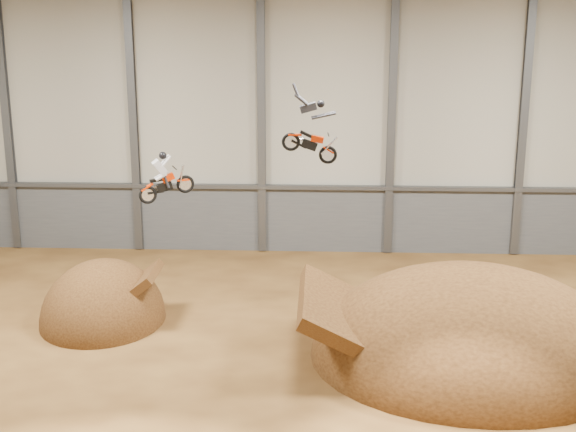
% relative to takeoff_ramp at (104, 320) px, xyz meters
% --- Properties ---
extents(floor, '(40.00, 40.00, 0.00)m').
position_rel_takeoff_ramp_xyz_m(floor, '(9.34, -4.95, 0.00)').
color(floor, '#4F3115').
rests_on(floor, ground).
extents(back_wall, '(40.00, 0.10, 14.00)m').
position_rel_takeoff_ramp_xyz_m(back_wall, '(9.34, 10.05, 7.00)').
color(back_wall, '#B2AD9D').
rests_on(back_wall, ground).
extents(lower_band_back, '(39.80, 0.18, 3.50)m').
position_rel_takeoff_ramp_xyz_m(lower_band_back, '(9.34, 9.95, 1.75)').
color(lower_band_back, '#505257').
rests_on(lower_band_back, ground).
extents(steel_rail, '(39.80, 0.35, 0.20)m').
position_rel_takeoff_ramp_xyz_m(steel_rail, '(9.34, 9.80, 3.55)').
color(steel_rail, '#47494F').
rests_on(steel_rail, lower_band_back).
extents(steel_column_0, '(0.40, 0.36, 13.90)m').
position_rel_takeoff_ramp_xyz_m(steel_column_0, '(-7.33, 9.85, 7.00)').
color(steel_column_0, '#47494F').
rests_on(steel_column_0, ground).
extents(steel_column_1, '(0.40, 0.36, 13.90)m').
position_rel_takeoff_ramp_xyz_m(steel_column_1, '(-0.66, 9.85, 7.00)').
color(steel_column_1, '#47494F').
rests_on(steel_column_1, ground).
extents(steel_column_2, '(0.40, 0.36, 13.90)m').
position_rel_takeoff_ramp_xyz_m(steel_column_2, '(6.00, 9.85, 7.00)').
color(steel_column_2, '#47494F').
rests_on(steel_column_2, ground).
extents(steel_column_3, '(0.40, 0.36, 13.90)m').
position_rel_takeoff_ramp_xyz_m(steel_column_3, '(12.67, 9.85, 7.00)').
color(steel_column_3, '#47494F').
rests_on(steel_column_3, ground).
extents(steel_column_4, '(0.40, 0.36, 13.90)m').
position_rel_takeoff_ramp_xyz_m(steel_column_4, '(19.34, 9.85, 7.00)').
color(steel_column_4, '#47494F').
rests_on(steel_column_4, ground).
extents(takeoff_ramp, '(5.18, 5.98, 5.18)m').
position_rel_takeoff_ramp_xyz_m(takeoff_ramp, '(0.00, 0.00, 0.00)').
color(takeoff_ramp, '#371F0D').
rests_on(takeoff_ramp, ground).
extents(landing_ramp, '(11.96, 10.58, 6.90)m').
position_rel_takeoff_ramp_xyz_m(landing_ramp, '(14.77, -3.00, 0.00)').
color(landing_ramp, '#371F0D').
rests_on(landing_ramp, ground).
extents(fmx_rider_a, '(2.81, 1.82, 2.51)m').
position_rel_takeoff_ramp_xyz_m(fmx_rider_a, '(2.93, 0.29, 6.33)').
color(fmx_rider_a, '#EF3000').
extents(fmx_rider_b, '(3.32, 0.91, 3.06)m').
position_rel_takeoff_ramp_xyz_m(fmx_rider_b, '(8.59, -3.28, 8.89)').
color(fmx_rider_b, red).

